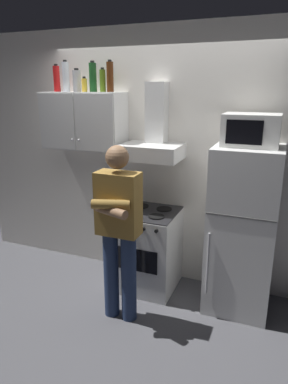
% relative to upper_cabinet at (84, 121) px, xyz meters
% --- Properties ---
extents(ground_plane, '(7.00, 7.00, 0.00)m').
position_rel_upper_cabinet_xyz_m(ground_plane, '(0.85, -0.37, -1.75)').
color(ground_plane, '#4C4C51').
extents(back_wall_tiled, '(4.80, 0.10, 2.70)m').
position_rel_upper_cabinet_xyz_m(back_wall_tiled, '(0.85, 0.23, -0.40)').
color(back_wall_tiled, silver).
rests_on(back_wall_tiled, ground_plane).
extents(upper_cabinet, '(0.90, 0.37, 0.60)m').
position_rel_upper_cabinet_xyz_m(upper_cabinet, '(0.00, 0.00, 0.00)').
color(upper_cabinet, silver).
extents(stove_oven, '(0.60, 0.62, 0.87)m').
position_rel_upper_cabinet_xyz_m(stove_oven, '(0.80, -0.13, -1.32)').
color(stove_oven, silver).
rests_on(stove_oven, ground_plane).
extents(range_hood, '(0.60, 0.44, 0.75)m').
position_rel_upper_cabinet_xyz_m(range_hood, '(0.80, 0.00, -0.15)').
color(range_hood, white).
extents(refrigerator, '(0.60, 0.62, 1.60)m').
position_rel_upper_cabinet_xyz_m(refrigerator, '(1.75, -0.12, -0.95)').
color(refrigerator, silver).
rests_on(refrigerator, ground_plane).
extents(microwave, '(0.48, 0.37, 0.28)m').
position_rel_upper_cabinet_xyz_m(microwave, '(1.75, -0.11, -0.01)').
color(microwave, silver).
rests_on(microwave, refrigerator).
extents(person_standing, '(0.38, 0.33, 1.64)m').
position_rel_upper_cabinet_xyz_m(person_standing, '(0.75, -0.73, -0.85)').
color(person_standing, navy).
rests_on(person_standing, ground_plane).
extents(bottle_spice_jar, '(0.06, 0.06, 0.15)m').
position_rel_upper_cabinet_xyz_m(bottle_spice_jar, '(0.03, 0.00, 0.37)').
color(bottle_spice_jar, gold).
rests_on(bottle_spice_jar, upper_cabinet).
extents(bottle_rum_dark, '(0.07, 0.07, 0.31)m').
position_rel_upper_cabinet_xyz_m(bottle_rum_dark, '(0.33, 0.01, 0.45)').
color(bottle_rum_dark, '#47230F').
rests_on(bottle_rum_dark, upper_cabinet).
extents(bottle_soda_red, '(0.07, 0.07, 0.28)m').
position_rel_upper_cabinet_xyz_m(bottle_soda_red, '(-0.31, 0.00, 0.43)').
color(bottle_soda_red, red).
rests_on(bottle_soda_red, upper_cabinet).
extents(bottle_vodka_clear, '(0.07, 0.07, 0.32)m').
position_rel_upper_cabinet_xyz_m(bottle_vodka_clear, '(-0.19, -0.01, 0.45)').
color(bottle_vodka_clear, silver).
rests_on(bottle_vodka_clear, upper_cabinet).
extents(bottle_wine_green, '(0.08, 0.08, 0.31)m').
position_rel_upper_cabinet_xyz_m(bottle_wine_green, '(0.12, 0.03, 0.45)').
color(bottle_wine_green, '#19471E').
rests_on(bottle_wine_green, upper_cabinet).
extents(bottle_canister_steel, '(0.08, 0.08, 0.24)m').
position_rel_upper_cabinet_xyz_m(bottle_canister_steel, '(-0.08, 0.04, 0.41)').
color(bottle_canister_steel, '#B2B5BA').
rests_on(bottle_canister_steel, upper_cabinet).
extents(bottle_olive_oil, '(0.06, 0.06, 0.24)m').
position_rel_upper_cabinet_xyz_m(bottle_olive_oil, '(0.24, 0.02, 0.41)').
color(bottle_olive_oil, '#4C6B19').
rests_on(bottle_olive_oil, upper_cabinet).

